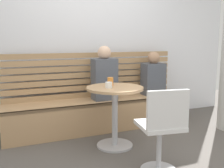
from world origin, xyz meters
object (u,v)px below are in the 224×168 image
(booth_bench, at_px, (99,114))
(person_child_left, at_px, (153,76))
(cup_ceramic_white, at_px, (109,85))
(cafe_table, at_px, (115,105))
(person_adult, at_px, (104,76))
(white_chair, at_px, (162,128))
(cup_tumbler_orange, at_px, (110,81))

(booth_bench, bearing_deg, person_child_left, 0.75)
(person_child_left, bearing_deg, cup_ceramic_white, -145.17)
(cafe_table, distance_m, cup_ceramic_white, 0.28)
(person_adult, xyz_separation_m, cup_ceramic_white, (-0.23, -0.70, -0.01))
(white_chair, height_order, person_adult, person_adult)
(person_child_left, height_order, cup_ceramic_white, person_child_left)
(booth_bench, xyz_separation_m, cafe_table, (-0.06, -0.70, 0.30))
(white_chair, bearing_deg, person_adult, 90.00)
(booth_bench, distance_m, person_child_left, 1.05)
(person_child_left, bearing_deg, booth_bench, -179.25)
(booth_bench, xyz_separation_m, cup_ceramic_white, (-0.16, -0.73, 0.55))
(booth_bench, relative_size, white_chair, 3.18)
(booth_bench, relative_size, cafe_table, 3.65)
(white_chair, xyz_separation_m, person_adult, (-0.00, 1.48, 0.32))
(booth_bench, distance_m, person_adult, 0.57)
(person_child_left, bearing_deg, cup_tumbler_orange, -149.00)
(cup_tumbler_orange, bearing_deg, person_adult, 75.64)
(cafe_table, xyz_separation_m, white_chair, (0.13, -0.81, -0.05))
(cafe_table, bearing_deg, person_child_left, 35.96)
(booth_bench, distance_m, cup_ceramic_white, 0.93)
(white_chair, xyz_separation_m, cup_tumbler_orange, (-0.14, 0.93, 0.33))
(cafe_table, relative_size, person_child_left, 1.10)
(cafe_table, xyz_separation_m, cup_tumbler_orange, (-0.01, 0.12, 0.27))
(person_child_left, distance_m, cup_tumbler_orange, 1.15)
(white_chair, distance_m, person_child_left, 1.76)
(booth_bench, height_order, white_chair, white_chair)
(person_adult, bearing_deg, white_chair, -90.00)
(person_child_left, relative_size, cup_ceramic_white, 8.43)
(cup_ceramic_white, distance_m, cup_tumbler_orange, 0.18)
(booth_bench, bearing_deg, cup_tumbler_orange, -96.95)
(person_adult, xyz_separation_m, cup_tumbler_orange, (-0.14, -0.55, 0.00))
(person_adult, bearing_deg, booth_bench, 157.93)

